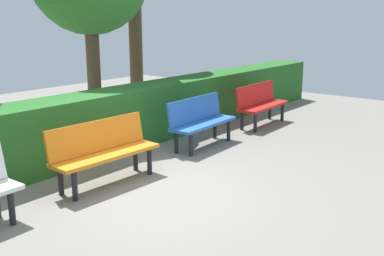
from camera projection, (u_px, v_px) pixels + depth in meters
ground_plane at (154, 189)px, 6.05m from camera, size 17.37×17.37×0.00m
bench_red at (260, 102)px, 9.53m from camera, size 1.54×0.51×0.86m
bench_blue at (200, 119)px, 7.97m from camera, size 1.50×0.51×0.86m
bench_orange at (103, 149)px, 6.18m from camera, size 1.61×0.53×0.86m
hedge_row at (112, 121)px, 7.74m from camera, size 13.37×0.76×1.03m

